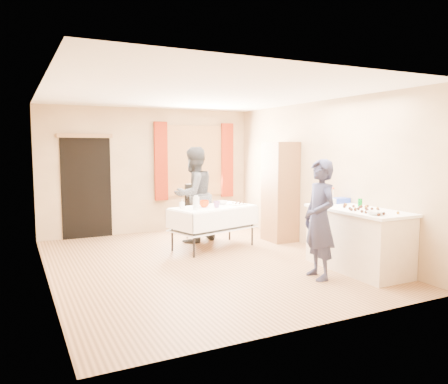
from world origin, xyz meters
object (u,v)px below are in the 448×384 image
cabinet (280,192)px  woman (194,195)px  party_table (213,223)px  chair (200,222)px  girl (320,219)px  counter (358,240)px

cabinet → woman: cabinet is taller
party_table → chair: (0.12, 0.89, -0.13)m
girl → woman: 2.99m
counter → party_table: 2.56m
woman → chair: bearing=-151.7°
cabinet → party_table: bearing=-179.4°
chair → party_table: bearing=-115.7°
party_table → woman: (-0.10, 0.65, 0.46)m
cabinet → chair: (-1.30, 0.88, -0.63)m
chair → woman: 0.67m
girl → woman: bearing=-160.4°
chair → girl: bearing=-100.2°
woman → girl: bearing=83.5°
woman → counter: bearing=97.4°
cabinet → counter: size_ratio=1.18×
cabinet → girl: 2.44m
cabinet → chair: 1.69m
cabinet → counter: bearing=-92.6°
counter → chair: chair is taller
party_table → girl: size_ratio=1.01×
cabinet → woman: (-1.52, 0.64, -0.05)m
counter → woman: 3.22m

